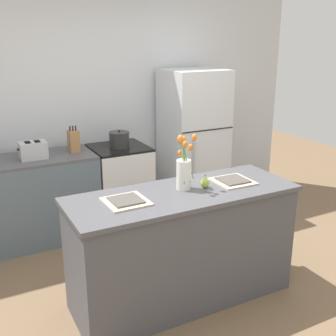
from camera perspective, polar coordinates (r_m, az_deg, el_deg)
name	(u,v)px	position (r m, az deg, el deg)	size (l,w,h in m)	color
ground_plane	(182,297)	(3.65, 1.91, -17.01)	(10.00, 10.00, 0.00)	brown
back_wall	(96,101)	(4.90, -9.69, 8.88)	(5.20, 0.08, 2.70)	silver
kitchen_island	(183,246)	(3.41, 1.99, -10.54)	(1.80, 0.66, 0.93)	#4C4C51
back_counter	(13,204)	(4.53, -20.30, -4.54)	(1.68, 0.60, 0.90)	slate
stove_range	(120,185)	(4.78, -6.48, -2.34)	(0.60, 0.61, 0.90)	silver
refrigerator	(193,142)	(5.07, 3.42, 3.60)	(0.68, 0.67, 1.70)	silver
flower_vase	(184,169)	(3.23, 2.17, -0.20)	(0.16, 0.16, 0.43)	silver
pear_figurine	(205,183)	(3.29, 5.08, -1.98)	(0.07, 0.07, 0.11)	#9EBC47
plate_setting_left	(126,201)	(3.03, -5.71, -4.47)	(0.31, 0.31, 0.02)	beige
plate_setting_right	(233,181)	(3.46, 8.76, -1.72)	(0.31, 0.31, 0.02)	beige
toaster	(33,150)	(4.35, -17.80, 2.30)	(0.28, 0.18, 0.17)	#B7BABC
cooking_pot	(119,140)	(4.60, -6.61, 3.84)	(0.22, 0.22, 0.19)	#2D2D2D
knife_block	(74,141)	(4.51, -12.66, 3.59)	(0.10, 0.14, 0.27)	#A37547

